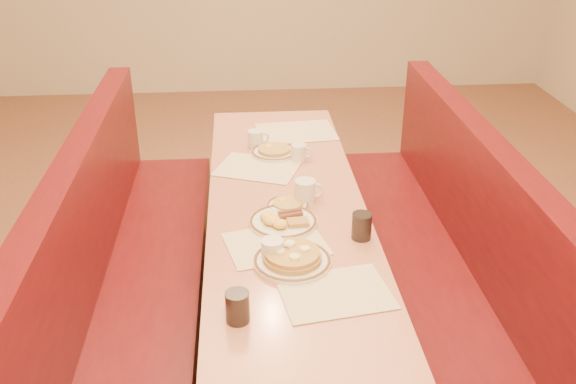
{
  "coord_description": "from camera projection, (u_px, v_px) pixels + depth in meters",
  "views": [
    {
      "loc": [
        -0.19,
        -2.49,
        2.1
      ],
      "look_at": [
        0.0,
        -0.04,
        0.85
      ],
      "focal_mm": 40.0,
      "sensor_mm": 36.0,
      "label": 1
    }
  ],
  "objects": [
    {
      "name": "ground",
      "position": [
        287.0,
        340.0,
        3.18
      ],
      "size": [
        8.0,
        8.0,
        0.0
      ],
      "primitive_type": "plane",
      "color": "#9E6647",
      "rests_on": "ground"
    },
    {
      "name": "diner_table",
      "position": [
        287.0,
        278.0,
        3.01
      ],
      "size": [
        0.7,
        2.5,
        0.75
      ],
      "color": "black",
      "rests_on": "ground"
    },
    {
      "name": "booth_left",
      "position": [
        130.0,
        287.0,
        2.97
      ],
      "size": [
        0.55,
        2.5,
        1.05
      ],
      "color": "#4C3326",
      "rests_on": "ground"
    },
    {
      "name": "booth_right",
      "position": [
        440.0,
        273.0,
        3.07
      ],
      "size": [
        0.55,
        2.5,
        1.05
      ],
      "color": "#4C3326",
      "rests_on": "ground"
    },
    {
      "name": "placemat_near_left",
      "position": [
        276.0,
        244.0,
        2.57
      ],
      "size": [
        0.44,
        0.37,
        0.0
      ],
      "primitive_type": "cube",
      "rotation": [
        0.0,
        0.0,
        0.23
      ],
      "color": "beige",
      "rests_on": "diner_table"
    },
    {
      "name": "placemat_near_right",
      "position": [
        335.0,
        292.0,
        2.27
      ],
      "size": [
        0.42,
        0.35,
        0.0
      ],
      "primitive_type": "cube",
      "rotation": [
        0.0,
        0.0,
        0.16
      ],
      "color": "beige",
      "rests_on": "diner_table"
    },
    {
      "name": "placemat_far_left",
      "position": [
        258.0,
        168.0,
        3.21
      ],
      "size": [
        0.47,
        0.41,
        0.0
      ],
      "primitive_type": "cube",
      "rotation": [
        0.0,
        0.0,
        -0.36
      ],
      "color": "beige",
      "rests_on": "diner_table"
    },
    {
      "name": "placemat_far_right",
      "position": [
        296.0,
        132.0,
        3.64
      ],
      "size": [
        0.46,
        0.36,
        0.0
      ],
      "primitive_type": "cube",
      "rotation": [
        0.0,
        0.0,
        0.09
      ],
      "color": "beige",
      "rests_on": "diner_table"
    },
    {
      "name": "pancake_plate",
      "position": [
        292.0,
        259.0,
        2.43
      ],
      "size": [
        0.3,
        0.3,
        0.07
      ],
      "rotation": [
        0.0,
        0.0,
        -0.35
      ],
      "color": "silver",
      "rests_on": "diner_table"
    },
    {
      "name": "eggs_plate",
      "position": [
        282.0,
        221.0,
        2.7
      ],
      "size": [
        0.29,
        0.29,
        0.06
      ],
      "rotation": [
        0.0,
        0.0,
        0.07
      ],
      "color": "silver",
      "rests_on": "diner_table"
    },
    {
      "name": "extra_plate_mid",
      "position": [
        288.0,
        205.0,
        2.84
      ],
      "size": [
        0.19,
        0.19,
        0.04
      ],
      "rotation": [
        0.0,
        0.0,
        -0.08
      ],
      "color": "silver",
      "rests_on": "diner_table"
    },
    {
      "name": "extra_plate_far",
      "position": [
        274.0,
        151.0,
        3.36
      ],
      "size": [
        0.24,
        0.24,
        0.05
      ],
      "rotation": [
        0.0,
        0.0,
        0.39
      ],
      "color": "silver",
      "rests_on": "diner_table"
    },
    {
      "name": "coffee_mug_a",
      "position": [
        306.0,
        191.0,
        2.88
      ],
      "size": [
        0.14,
        0.1,
        0.1
      ],
      "rotation": [
        0.0,
        0.0,
        0.01
      ],
      "color": "silver",
      "rests_on": "diner_table"
    },
    {
      "name": "coffee_mug_b",
      "position": [
        273.0,
        250.0,
        2.44
      ],
      "size": [
        0.12,
        0.09,
        0.09
      ],
      "rotation": [
        0.0,
        0.0,
        -0.04
      ],
      "color": "silver",
      "rests_on": "diner_table"
    },
    {
      "name": "coffee_mug_c",
      "position": [
        299.0,
        152.0,
        3.28
      ],
      "size": [
        0.11,
        0.08,
        0.08
      ],
      "rotation": [
        0.0,
        0.0,
        -0.13
      ],
      "color": "silver",
      "rests_on": "diner_table"
    },
    {
      "name": "coffee_mug_d",
      "position": [
        256.0,
        138.0,
        3.44
      ],
      "size": [
        0.12,
        0.08,
        0.09
      ],
      "rotation": [
        0.0,
        0.0,
        0.2
      ],
      "color": "silver",
      "rests_on": "diner_table"
    },
    {
      "name": "soda_tumbler_near",
      "position": [
        237.0,
        307.0,
        2.11
      ],
      "size": [
        0.08,
        0.08,
        0.11
      ],
      "color": "black",
      "rests_on": "diner_table"
    },
    {
      "name": "soda_tumbler_mid",
      "position": [
        362.0,
        226.0,
        2.59
      ],
      "size": [
        0.08,
        0.08,
        0.11
      ],
      "color": "black",
      "rests_on": "diner_table"
    }
  ]
}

